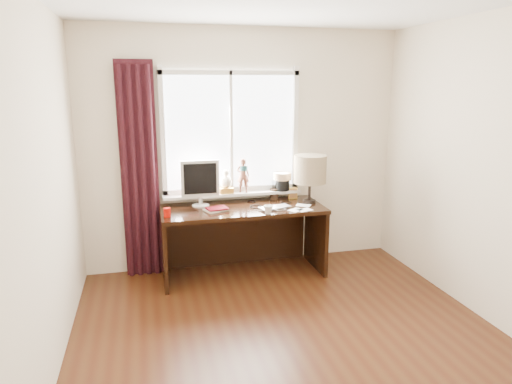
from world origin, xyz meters
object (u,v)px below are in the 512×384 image
object	(u,v)px
laptop	(275,208)
table_lamp	(310,170)
red_cup	(167,212)
desk	(241,227)
mug	(268,209)
monitor	(200,180)

from	to	relation	value
laptop	table_lamp	xyz separation A→B (m)	(0.43, 0.16, 0.35)
red_cup	desk	world-z (taller)	red_cup
laptop	table_lamp	bearing A→B (deg)	5.04
table_lamp	mug	bearing A→B (deg)	-150.04
laptop	mug	bearing A→B (deg)	-140.85
red_cup	desk	bearing A→B (deg)	18.60
laptop	red_cup	xyz separation A→B (m)	(-1.10, -0.03, 0.03)
desk	monitor	world-z (taller)	monitor
laptop	monitor	xyz separation A→B (m)	(-0.73, 0.29, 0.26)
laptop	mug	size ratio (longest dim) A/B	3.64
monitor	desk	bearing A→B (deg)	-7.32
red_cup	monitor	world-z (taller)	monitor
red_cup	desk	size ratio (longest dim) A/B	0.05
desk	table_lamp	bearing A→B (deg)	-6.05
mug	red_cup	size ratio (longest dim) A/B	1.02
mug	monitor	bearing A→B (deg)	143.81
red_cup	desk	distance (m)	0.88
desk	table_lamp	xyz separation A→B (m)	(0.75, -0.08, 0.61)
desk	laptop	bearing A→B (deg)	-37.17
mug	monitor	xyz separation A→B (m)	(-0.62, 0.45, 0.23)
laptop	red_cup	distance (m)	1.10
red_cup	table_lamp	xyz separation A→B (m)	(1.53, 0.19, 0.32)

